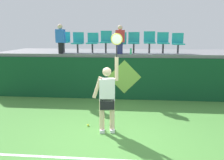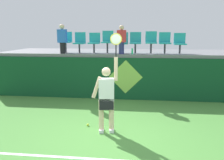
{
  "view_description": "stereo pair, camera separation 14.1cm",
  "coord_description": "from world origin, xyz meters",
  "views": [
    {
      "loc": [
        0.56,
        -5.22,
        2.49
      ],
      "look_at": [
        -0.05,
        1.26,
        1.2
      ],
      "focal_mm": 37.84,
      "sensor_mm": 36.0,
      "label": 1
    },
    {
      "loc": [
        0.7,
        -5.21,
        2.49
      ],
      "look_at": [
        -0.05,
        1.26,
        1.2
      ],
      "focal_mm": 37.84,
      "sensor_mm": 36.0,
      "label": 2
    }
  ],
  "objects": [
    {
      "name": "stadium_chair_5",
      "position": [
        0.53,
        4.21,
        2.17
      ],
      "size": [
        0.44,
        0.42,
        0.82
      ],
      "color": "#38383D",
      "rests_on": "spectator_platform"
    },
    {
      "name": "water_bottle",
      "position": [
        0.43,
        3.65,
        1.83
      ],
      "size": [
        0.07,
        0.07,
        0.22
      ],
      "primitive_type": "cylinder",
      "color": "#26B272",
      "rests_on": "spectator_platform"
    },
    {
      "name": "wall_signage_mount",
      "position": [
        0.21,
        3.49,
        0.0
      ],
      "size": [
        1.27,
        0.01,
        1.51
      ],
      "color": "#0F4223",
      "rests_on": "ground_plane"
    },
    {
      "name": "stadium_chair_1",
      "position": [
        -1.71,
        4.21,
        2.16
      ],
      "size": [
        0.44,
        0.42,
        0.81
      ],
      "color": "#38383D",
      "rests_on": "spectator_platform"
    },
    {
      "name": "stadium_chair_8",
      "position": [
        2.24,
        4.21,
        2.15
      ],
      "size": [
        0.44,
        0.42,
        0.78
      ],
      "color": "#38383D",
      "rests_on": "spectator_platform"
    },
    {
      "name": "spectator_0",
      "position": [
        -2.27,
        3.74,
        2.3
      ],
      "size": [
        0.34,
        0.2,
        1.12
      ],
      "color": "black",
      "rests_on": "spectator_platform"
    },
    {
      "name": "spectator_platform",
      "position": [
        0.0,
        5.13,
        1.65
      ],
      "size": [
        10.17,
        3.16,
        0.12
      ],
      "primitive_type": "cube",
      "color": "slate",
      "rests_on": "court_back_wall"
    },
    {
      "name": "tennis_ball",
      "position": [
        -0.66,
        0.75,
        0.03
      ],
      "size": [
        0.07,
        0.07,
        0.07
      ],
      "primitive_type": "sphere",
      "color": "#D1E533",
      "rests_on": "ground_plane"
    },
    {
      "name": "stadium_chair_2",
      "position": [
        -1.11,
        4.21,
        2.16
      ],
      "size": [
        0.44,
        0.42,
        0.8
      ],
      "color": "#38383D",
      "rests_on": "spectator_platform"
    },
    {
      "name": "court_baseline_stripe",
      "position": [
        0.0,
        -0.93,
        0.0
      ],
      "size": [
        9.15,
        0.08,
        0.01
      ],
      "primitive_type": "cube",
      "color": "white",
      "rests_on": "ground_plane"
    },
    {
      "name": "stadium_chair_0",
      "position": [
        -2.27,
        4.21,
        2.19
      ],
      "size": [
        0.44,
        0.42,
        0.83
      ],
      "color": "#38383D",
      "rests_on": "spectator_platform"
    },
    {
      "name": "stadium_chair_3",
      "position": [
        -0.57,
        4.21,
        2.21
      ],
      "size": [
        0.44,
        0.42,
        0.87
      ],
      "color": "#38383D",
      "rests_on": "spectator_platform"
    },
    {
      "name": "court_back_wall",
      "position": [
        0.0,
        3.59,
        0.8
      ],
      "size": [
        10.17,
        0.2,
        1.59
      ],
      "primitive_type": "cube",
      "color": "#0F4223",
      "rests_on": "ground_plane"
    },
    {
      "name": "spectator_1",
      "position": [
        0.02,
        3.76,
        2.27
      ],
      "size": [
        0.34,
        0.2,
        1.07
      ],
      "color": "navy",
      "rests_on": "spectator_platform"
    },
    {
      "name": "stadium_chair_7",
      "position": [
        1.67,
        4.21,
        2.17
      ],
      "size": [
        0.44,
        0.42,
        0.82
      ],
      "color": "#38383D",
      "rests_on": "spectator_platform"
    },
    {
      "name": "ground_plane",
      "position": [
        0.0,
        0.0,
        0.0
      ],
      "size": [
        40.0,
        40.0,
        0.0
      ],
      "primitive_type": "plane",
      "color": "#478438"
    },
    {
      "name": "stadium_chair_6",
      "position": [
        1.14,
        4.21,
        2.19
      ],
      "size": [
        0.44,
        0.42,
        0.85
      ],
      "color": "#38383D",
      "rests_on": "spectator_platform"
    },
    {
      "name": "tennis_player",
      "position": [
        -0.09,
        0.45,
        0.94
      ],
      "size": [
        0.75,
        0.32,
        2.49
      ],
      "color": "white",
      "rests_on": "ground_plane"
    },
    {
      "name": "stadium_chair_4",
      "position": [
        0.02,
        4.21,
        2.16
      ],
      "size": [
        0.44,
        0.42,
        0.81
      ],
      "color": "#38383D",
      "rests_on": "spectator_platform"
    }
  ]
}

